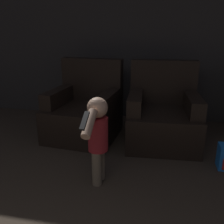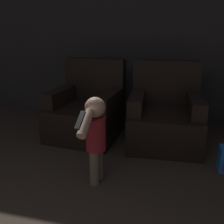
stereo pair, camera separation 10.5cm
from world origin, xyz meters
name	(u,v)px [view 1 (the left image)]	position (x,y,z in m)	size (l,w,h in m)	color
wall_back	(111,33)	(0.00, 4.50, 1.30)	(8.40, 0.05, 2.60)	#33302D
armchair_left	(85,111)	(-0.16, 3.62, 0.33)	(0.92, 0.94, 0.99)	black
armchair_right	(163,116)	(0.84, 3.62, 0.33)	(0.89, 0.91, 0.99)	black
person_toddler	(98,134)	(0.28, 2.58, 0.48)	(0.18, 0.56, 0.81)	brown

